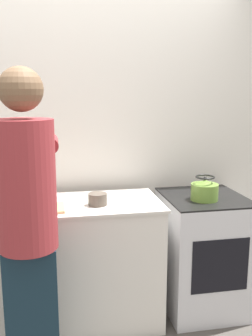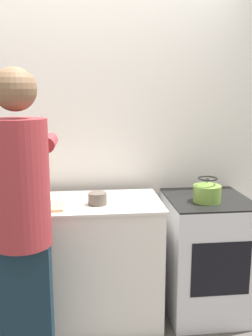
{
  "view_description": "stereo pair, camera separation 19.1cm",
  "coord_description": "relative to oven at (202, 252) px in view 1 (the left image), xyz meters",
  "views": [
    {
      "loc": [
        -0.22,
        -2.23,
        1.66
      ],
      "look_at": [
        0.25,
        0.2,
        1.16
      ],
      "focal_mm": 40.0,
      "sensor_mm": 36.0,
      "label": 1
    },
    {
      "loc": [
        -0.03,
        -2.26,
        1.66
      ],
      "look_at": [
        0.25,
        0.2,
        1.16
      ],
      "focal_mm": 40.0,
      "sensor_mm": 36.0,
      "label": 2
    }
  ],
  "objects": [
    {
      "name": "wall_back",
      "position": [
        -0.87,
        0.39,
        0.85
      ],
      "size": [
        8.0,
        0.05,
        2.6
      ],
      "color": "silver",
      "rests_on": "ground_plane"
    },
    {
      "name": "counter",
      "position": [
        -1.21,
        -0.03,
        0.01
      ],
      "size": [
        1.68,
        0.6,
        0.91
      ],
      "color": "silver",
      "rests_on": "ground_plane"
    },
    {
      "name": "oven",
      "position": [
        0.0,
        0.0,
        0.0
      ],
      "size": [
        0.59,
        0.65,
        0.89
      ],
      "color": "silver",
      "rests_on": "ground_plane"
    },
    {
      "name": "person",
      "position": [
        -1.25,
        -0.57,
        0.54
      ],
      "size": [
        0.36,
        0.6,
        1.79
      ],
      "color": "#142937",
      "rests_on": "ground_plane"
    },
    {
      "name": "cutting_board",
      "position": [
        -1.23,
        -0.16,
        0.47
      ],
      "size": [
        0.37,
        0.22,
        0.02
      ],
      "color": "tan",
      "rests_on": "counter"
    },
    {
      "name": "knife",
      "position": [
        -1.22,
        -0.19,
        0.48
      ],
      "size": [
        0.23,
        0.09,
        0.01
      ],
      "rotation": [
        0.0,
        0.0,
        0.24
      ],
      "color": "silver",
      "rests_on": "cutting_board"
    },
    {
      "name": "kettle",
      "position": [
        -0.04,
        -0.09,
        0.52
      ],
      "size": [
        0.2,
        0.2,
        0.18
      ],
      "color": "olive",
      "rests_on": "oven"
    },
    {
      "name": "bowl_mixing",
      "position": [
        -0.82,
        -0.12,
        0.5
      ],
      "size": [
        0.13,
        0.13,
        0.08
      ],
      "color": "brown",
      "rests_on": "counter"
    }
  ]
}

